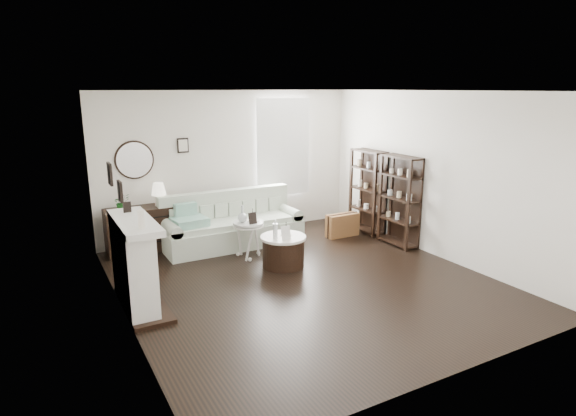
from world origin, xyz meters
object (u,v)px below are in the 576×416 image
sofa (232,228)px  drum_table (283,251)px  pedestal_table (248,225)px  dresser (141,230)px

sofa → drum_table: sofa is taller
sofa → drum_table: bearing=-78.0°
pedestal_table → sofa: bearing=88.7°
dresser → sofa: bearing=-14.8°
drum_table → pedestal_table: pedestal_table is taller
dresser → pedestal_table: dresser is taller
dresser → pedestal_table: bearing=-38.4°
sofa → drum_table: 1.43m
sofa → dresser: bearing=165.2°
dresser → drum_table: dresser is taller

